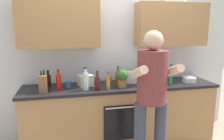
% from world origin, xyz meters
% --- Properties ---
extents(back_wall_unit, '(4.00, 0.38, 2.50)m').
position_xyz_m(back_wall_unit, '(0.00, 0.28, 1.49)').
color(back_wall_unit, silver).
rests_on(back_wall_unit, ground).
extents(counter, '(2.84, 0.67, 0.90)m').
position_xyz_m(counter, '(-0.00, -0.00, 0.45)').
color(counter, '#A37547').
rests_on(counter, ground).
extents(person_standing, '(0.49, 0.45, 1.70)m').
position_xyz_m(person_standing, '(0.16, -0.75, 1.01)').
color(person_standing, '#383D4C').
rests_on(person_standing, ground).
extents(bottle_syrup, '(0.07, 0.07, 0.25)m').
position_xyz_m(bottle_syrup, '(-0.00, 0.18, 0.99)').
color(bottle_syrup, '#8C4C14').
rests_on(bottle_syrup, counter).
extents(bottle_soda, '(0.05, 0.05, 0.31)m').
position_xyz_m(bottle_soda, '(0.71, -0.16, 1.03)').
color(bottle_soda, '#198C33').
rests_on(bottle_soda, counter).
extents(bottle_soy, '(0.07, 0.07, 0.23)m').
position_xyz_m(bottle_soy, '(-1.03, 0.15, 1.00)').
color(bottle_soy, black).
rests_on(bottle_soy, counter).
extents(bottle_water, '(0.07, 0.07, 0.31)m').
position_xyz_m(bottle_water, '(-0.53, -0.15, 1.03)').
color(bottle_water, silver).
rests_on(bottle_water, counter).
extents(bottle_oil, '(0.05, 0.05, 0.23)m').
position_xyz_m(bottle_oil, '(-0.23, -0.19, 1.00)').
color(bottle_oil, olive).
rests_on(bottle_oil, counter).
extents(bottle_wine, '(0.08, 0.08, 0.26)m').
position_xyz_m(bottle_wine, '(-0.37, -0.18, 1.00)').
color(bottle_wine, '#471419').
rests_on(bottle_wine, counter).
extents(bottle_hotsauce, '(0.07, 0.07, 0.27)m').
position_xyz_m(bottle_hotsauce, '(-0.89, -0.03, 1.01)').
color(bottle_hotsauce, red).
rests_on(bottle_hotsauce, counter).
extents(cup_tea, '(0.08, 0.08, 0.09)m').
position_xyz_m(cup_tea, '(-0.76, 0.03, 0.95)').
color(cup_tea, '#33598C').
rests_on(cup_tea, counter).
extents(cup_ceramic, '(0.07, 0.07, 0.10)m').
position_xyz_m(cup_ceramic, '(-0.13, 0.20, 0.95)').
color(cup_ceramic, '#BF4C47').
rests_on(cup_ceramic, counter).
extents(cup_stoneware, '(0.07, 0.07, 0.10)m').
position_xyz_m(cup_stoneware, '(0.42, -0.17, 0.95)').
color(cup_stoneware, slate).
rests_on(cup_stoneware, counter).
extents(mixing_bowl, '(0.20, 0.20, 0.08)m').
position_xyz_m(mixing_bowl, '(1.07, -0.07, 0.94)').
color(mixing_bowl, silver).
rests_on(mixing_bowl, counter).
extents(knife_block, '(0.10, 0.14, 0.29)m').
position_xyz_m(knife_block, '(-1.08, -0.14, 1.02)').
color(knife_block, brown).
rests_on(knife_block, counter).
extents(potted_herb, '(0.17, 0.17, 0.26)m').
position_xyz_m(potted_herb, '(-0.01, -0.11, 1.05)').
color(potted_herb, '#9E6647').
rests_on(potted_herb, counter).
extents(grocery_bag_bread, '(0.23, 0.16, 0.23)m').
position_xyz_m(grocery_bag_bread, '(0.58, 0.08, 1.01)').
color(grocery_bag_bread, tan).
rests_on(grocery_bag_bread, counter).
extents(grocery_bag_produce, '(0.26, 0.16, 0.17)m').
position_xyz_m(grocery_bag_produce, '(0.22, 0.11, 0.99)').
color(grocery_bag_produce, silver).
rests_on(grocery_bag_produce, counter).
extents(grocery_bag_rice, '(0.23, 0.22, 0.16)m').
position_xyz_m(grocery_bag_rice, '(-0.51, 0.07, 0.98)').
color(grocery_bag_rice, beige).
rests_on(grocery_bag_rice, counter).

